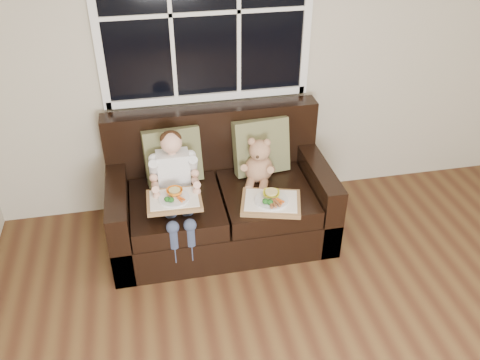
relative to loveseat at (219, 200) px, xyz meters
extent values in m
cube|color=#BDB59D|center=(0.47, 0.48, 1.04)|extent=(4.50, 0.02, 2.70)
cube|color=black|center=(0.00, 0.47, 1.34)|extent=(1.50, 0.02, 1.25)
cube|color=white|center=(0.00, 0.45, 0.69)|extent=(1.58, 0.04, 0.06)
cube|color=white|center=(-0.78, 0.45, 1.34)|extent=(0.06, 0.04, 1.37)
cube|color=white|center=(0.78, 0.45, 1.34)|extent=(0.06, 0.04, 1.37)
cube|color=white|center=(0.00, 0.45, 1.34)|extent=(1.50, 0.03, 0.03)
cube|color=black|center=(0.00, -0.07, -0.16)|extent=(1.70, 0.90, 0.30)
cube|color=black|center=(-0.77, -0.07, -0.01)|extent=(0.15, 0.90, 0.60)
cube|color=black|center=(0.78, -0.07, -0.01)|extent=(0.15, 0.90, 0.60)
cube|color=black|center=(0.00, 0.31, 0.32)|extent=(1.70, 0.18, 0.66)
cube|color=black|center=(-0.35, -0.15, 0.07)|extent=(0.68, 0.72, 0.15)
cube|color=black|center=(0.35, -0.15, 0.07)|extent=(0.68, 0.72, 0.15)
cube|color=#6B6942|center=(-0.33, 0.15, 0.36)|extent=(0.45, 0.24, 0.45)
cube|color=#6B6942|center=(0.37, 0.15, 0.36)|extent=(0.46, 0.25, 0.45)
cube|color=white|center=(-0.34, -0.02, 0.32)|extent=(0.24, 0.15, 0.33)
sphere|color=#E2A78A|center=(-0.34, -0.03, 0.57)|extent=(0.16, 0.16, 0.16)
ellipsoid|color=#341E10|center=(-0.34, -0.01, 0.60)|extent=(0.16, 0.16, 0.11)
cylinder|color=#303A55|center=(-0.40, -0.20, 0.18)|extent=(0.09, 0.29, 0.09)
cylinder|color=#303A55|center=(-0.28, -0.20, 0.18)|extent=(0.09, 0.29, 0.09)
cylinder|color=#303A55|center=(-0.40, -0.48, 0.00)|extent=(0.08, 0.08, 0.28)
cylinder|color=#303A55|center=(-0.28, -0.48, 0.00)|extent=(0.08, 0.08, 0.28)
cylinder|color=#E2A78A|center=(-0.49, -0.13, 0.35)|extent=(0.06, 0.29, 0.23)
cylinder|color=#E2A78A|center=(-0.20, -0.13, 0.35)|extent=(0.06, 0.29, 0.23)
ellipsoid|color=tan|center=(0.32, 0.01, 0.24)|extent=(0.27, 0.25, 0.23)
sphere|color=tan|center=(0.32, 0.00, 0.42)|extent=(0.21, 0.21, 0.17)
sphere|color=tan|center=(0.26, 0.00, 0.49)|extent=(0.06, 0.06, 0.06)
sphere|color=tan|center=(0.38, 0.00, 0.49)|extent=(0.06, 0.06, 0.06)
sphere|color=tan|center=(0.32, -0.07, 0.40)|extent=(0.06, 0.06, 0.06)
sphere|color=black|center=(0.32, -0.09, 0.41)|extent=(0.03, 0.03, 0.03)
cylinder|color=tan|center=(0.27, -0.11, 0.17)|extent=(0.10, 0.14, 0.06)
cylinder|color=tan|center=(0.37, -0.11, 0.17)|extent=(0.10, 0.14, 0.06)
cube|color=#9E7D47|center=(-0.37, -0.30, 0.25)|extent=(0.39, 0.30, 0.03)
cube|color=white|center=(-0.37, -0.30, 0.27)|extent=(0.35, 0.26, 0.01)
cylinder|color=silver|center=(-0.37, -0.30, 0.28)|extent=(0.22, 0.22, 0.01)
imported|color=orange|center=(-0.36, -0.26, 0.31)|extent=(0.12, 0.12, 0.04)
cylinder|color=#E2D07B|center=(-0.36, -0.26, 0.31)|extent=(0.08, 0.08, 0.02)
ellipsoid|color=#26611E|center=(-0.42, -0.34, 0.31)|extent=(0.04, 0.04, 0.04)
ellipsoid|color=#26611E|center=(-0.39, -0.36, 0.31)|extent=(0.04, 0.04, 0.04)
cylinder|color=#D45917|center=(-0.33, -0.35, 0.29)|extent=(0.04, 0.06, 0.01)
cube|color=#9E7D47|center=(0.33, -0.33, 0.16)|extent=(0.50, 0.43, 0.04)
cube|color=white|center=(0.33, -0.33, 0.18)|extent=(0.44, 0.37, 0.01)
cylinder|color=silver|center=(0.33, -0.34, 0.19)|extent=(0.25, 0.25, 0.02)
imported|color=yellow|center=(0.34, -0.30, 0.21)|extent=(0.15, 0.15, 0.03)
cylinder|color=#E2D07B|center=(0.34, -0.30, 0.22)|extent=(0.09, 0.09, 0.02)
ellipsoid|color=#26611E|center=(0.28, -0.39, 0.22)|extent=(0.05, 0.05, 0.04)
ellipsoid|color=#26611E|center=(0.31, -0.40, 0.22)|extent=(0.05, 0.05, 0.04)
cylinder|color=#D45917|center=(0.38, -0.39, 0.21)|extent=(0.05, 0.07, 0.02)
cylinder|color=#9C5E33|center=(0.33, -0.41, 0.21)|extent=(0.03, 0.09, 0.02)
camera|label=1|loc=(-0.49, -3.25, 2.36)|focal=38.00mm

